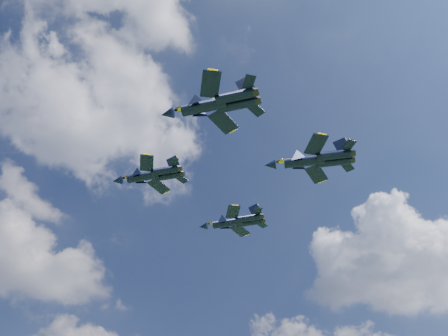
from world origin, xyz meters
TOP-DOWN VIEW (x-y plane):
  - jet_lead at (-19.39, 6.35)m, footprint 14.05×12.47m
  - jet_left at (-16.49, -15.90)m, footprint 15.75×14.36m
  - jet_right at (1.42, 11.71)m, footprint 14.03×12.69m
  - jet_slot at (6.72, -10.04)m, footprint 16.96×13.89m

SIDE VIEW (x-z plane):
  - jet_left at x=-16.49m, z-range 61.63..65.74m
  - jet_right at x=1.42m, z-range 62.77..66.42m
  - jet_lead at x=-19.39m, z-range 63.71..67.34m
  - jet_slot at x=6.72m, z-range 64.33..68.59m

